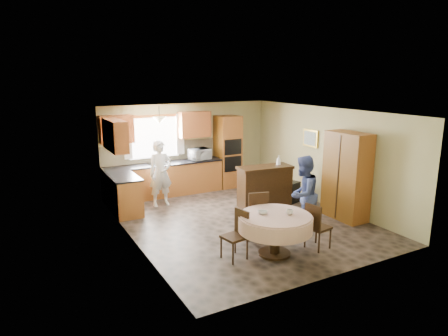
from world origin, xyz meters
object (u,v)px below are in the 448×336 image
object	(u,v)px
person_sink	(161,173)
chair_back	(257,213)
oven_tower	(228,152)
dining_table	(275,224)
chair_left	(237,232)
sideboard	(265,188)
person_dining	(303,194)
cupboard	(347,176)
chair_right	(316,224)

from	to	relation	value
person_sink	chair_back	bearing A→B (deg)	-73.73
oven_tower	dining_table	distance (m)	4.80
chair_left	person_sink	bearing A→B (deg)	172.94
chair_left	sideboard	bearing A→B (deg)	126.73
sideboard	person_dining	world-z (taller)	person_dining
cupboard	dining_table	world-z (taller)	cupboard
dining_table	person_dining	distance (m)	1.35
chair_left	person_dining	bearing A→B (deg)	93.54
oven_tower	chair_right	distance (m)	4.79
cupboard	person_sink	size ratio (longest dim) A/B	1.20
cupboard	chair_right	xyz separation A→B (m)	(-1.77, -1.01, -0.51)
sideboard	person_dining	distance (m)	1.83
person_sink	person_dining	size ratio (longest dim) A/B	1.02
oven_tower	chair_right	xyz separation A→B (m)	(-0.70, -4.71, -0.56)
chair_left	person_sink	world-z (taller)	person_sink
cupboard	chair_back	bearing A→B (deg)	-178.76
chair_right	person_dining	distance (m)	0.95
dining_table	person_dining	xyz separation A→B (m)	(1.17, 0.65, 0.22)
oven_tower	person_sink	size ratio (longest dim) A/B	1.26
chair_left	person_sink	distance (m)	3.58
sideboard	person_dining	size ratio (longest dim) A/B	0.83
chair_left	person_sink	size ratio (longest dim) A/B	0.54
chair_left	chair_back	distance (m)	0.97
dining_table	chair_left	xyz separation A→B (m)	(-0.68, 0.21, -0.11)
cupboard	dining_table	distance (m)	2.75
oven_tower	chair_back	distance (m)	4.04
dining_table	person_sink	bearing A→B (deg)	102.82
chair_left	dining_table	bearing A→B (deg)	63.03
cupboard	chair_right	distance (m)	2.10
sideboard	person_dining	bearing A→B (deg)	-91.92
person_sink	person_dining	distance (m)	3.71
chair_right	person_sink	xyz separation A→B (m)	(-1.68, 3.94, 0.34)
chair_back	chair_right	size ratio (longest dim) A/B	1.11
chair_left	chair_back	bearing A→B (deg)	116.11
chair_right	cupboard	bearing A→B (deg)	-70.19
person_sink	dining_table	bearing A→B (deg)	-78.77
oven_tower	sideboard	size ratio (longest dim) A/B	1.54
chair_left	chair_back	size ratio (longest dim) A/B	0.89
chair_left	chair_right	size ratio (longest dim) A/B	0.99
sideboard	chair_left	distance (m)	3.06
dining_table	cupboard	bearing A→B (deg)	17.88
person_sink	chair_left	bearing A→B (deg)	-88.77
chair_right	person_dining	world-z (taller)	person_dining
oven_tower	person_dining	size ratio (longest dim) A/B	1.29
oven_tower	dining_table	world-z (taller)	oven_tower
oven_tower	cupboard	distance (m)	3.85
sideboard	chair_left	world-z (taller)	sideboard
chair_back	chair_left	bearing A→B (deg)	50.87
person_dining	sideboard	bearing A→B (deg)	-121.15
oven_tower	person_dining	bearing A→B (deg)	-95.15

